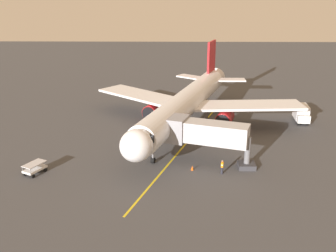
# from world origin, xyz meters

# --- Properties ---
(ground_plane) EXTENTS (220.00, 220.00, 0.00)m
(ground_plane) POSITION_xyz_m (0.00, 0.00, 0.00)
(ground_plane) COLOR #424244
(apron_lead_in_line) EXTENTS (13.05, 37.97, 0.01)m
(apron_lead_in_line) POSITION_xyz_m (-1.89, 5.01, 0.01)
(apron_lead_in_line) COLOR yellow
(apron_lead_in_line) RESTS_ON ground
(airplane) EXTENTS (32.97, 39.21, 11.50)m
(airplane) POSITION_xyz_m (-1.98, -1.26, 4.00)
(airplane) COLOR white
(airplane) RESTS_ON ground
(jet_bridge) EXTENTS (11.36, 6.08, 5.40)m
(jet_bridge) POSITION_xyz_m (-3.45, 11.15, 3.76)
(jet_bridge) COLOR #B7B7BC
(jet_bridge) RESTS_ON ground
(ground_crew_marshaller) EXTENTS (0.35, 0.45, 1.71)m
(ground_crew_marshaller) POSITION_xyz_m (-5.67, 14.69, 0.89)
(ground_crew_marshaller) COLOR #23232D
(ground_crew_marshaller) RESTS_ON ground
(box_truck_near_nose) EXTENTS (2.41, 4.78, 2.62)m
(box_truck_near_nose) POSITION_xyz_m (-20.58, -4.66, 1.39)
(box_truck_near_nose) COLOR white
(box_truck_near_nose) RESTS_ON ground
(baggage_cart_portside) EXTENTS (2.10, 2.87, 1.27)m
(baggage_cart_portside) POSITION_xyz_m (-8.30, -10.52, 0.66)
(baggage_cart_portside) COLOR black
(baggage_cart_portside) RESTS_ON ground
(baggage_cart_starboard_side) EXTENTS (2.46, 2.95, 1.27)m
(baggage_cart_starboard_side) POSITION_xyz_m (15.88, 14.92, 0.66)
(baggage_cart_starboard_side) COLOR white
(baggage_cart_starboard_side) RESTS_ON ground
(safety_cone_nose_left) EXTENTS (0.32, 0.32, 0.55)m
(safety_cone_nose_left) POSITION_xyz_m (-8.65, 11.93, 0.28)
(safety_cone_nose_left) COLOR #F2590F
(safety_cone_nose_left) RESTS_ON ground
(safety_cone_nose_right) EXTENTS (0.32, 0.32, 0.55)m
(safety_cone_nose_right) POSITION_xyz_m (17.09, 12.68, 0.28)
(safety_cone_nose_right) COLOR #F2590F
(safety_cone_nose_right) RESTS_ON ground
(safety_cone_wing_port) EXTENTS (0.32, 0.32, 0.55)m
(safety_cone_wing_port) POSITION_xyz_m (4.73, 6.54, 0.28)
(safety_cone_wing_port) COLOR #F2590F
(safety_cone_wing_port) RESTS_ON ground
(safety_cone_wing_starboard) EXTENTS (0.32, 0.32, 0.55)m
(safety_cone_wing_starboard) POSITION_xyz_m (-2.30, 13.72, 0.28)
(safety_cone_wing_starboard) COLOR #F2590F
(safety_cone_wing_starboard) RESTS_ON ground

